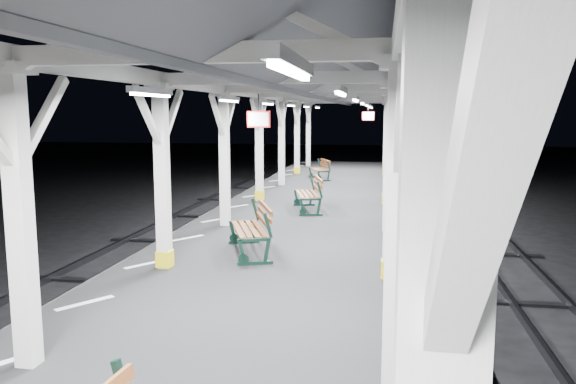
# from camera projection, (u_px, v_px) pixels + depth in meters

# --- Properties ---
(ground) EXTENTS (120.00, 120.00, 0.00)m
(ground) POSITION_uv_depth(u_px,v_px,m) (247.00, 380.00, 8.06)
(ground) COLOR black
(ground) RESTS_ON ground
(platform) EXTENTS (6.00, 50.00, 1.00)m
(platform) POSITION_uv_depth(u_px,v_px,m) (246.00, 347.00, 7.99)
(platform) COLOR black
(platform) RESTS_ON ground
(hazard_stripes_left) EXTENTS (1.00, 48.00, 0.01)m
(hazard_stripes_left) POSITION_uv_depth(u_px,v_px,m) (85.00, 303.00, 8.32)
(hazard_stripes_left) COLOR silver
(hazard_stripes_left) RESTS_ON platform
(hazard_stripes_right) EXTENTS (1.00, 48.00, 0.01)m
(hazard_stripes_right) POSITION_uv_depth(u_px,v_px,m) (424.00, 323.00, 7.51)
(hazard_stripes_right) COLOR silver
(hazard_stripes_right) RESTS_ON platform
(canopy) EXTENTS (5.40, 49.00, 4.65)m
(canopy) POSITION_uv_depth(u_px,v_px,m) (243.00, 55.00, 7.40)
(canopy) COLOR silver
(canopy) RESTS_ON platform
(bench_mid) EXTENTS (1.26, 1.95, 0.99)m
(bench_mid) POSITION_uv_depth(u_px,v_px,m) (254.00, 227.00, 11.22)
(bench_mid) COLOR black
(bench_mid) RESTS_ON platform
(bench_far) EXTENTS (1.07, 1.90, 0.97)m
(bench_far) POSITION_uv_depth(u_px,v_px,m) (311.00, 193.00, 16.11)
(bench_far) COLOR black
(bench_far) RESTS_ON platform
(bench_extra) EXTENTS (1.09, 1.64, 0.84)m
(bench_extra) POSITION_uv_depth(u_px,v_px,m) (321.00, 169.00, 23.81)
(bench_extra) COLOR black
(bench_extra) RESTS_ON platform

